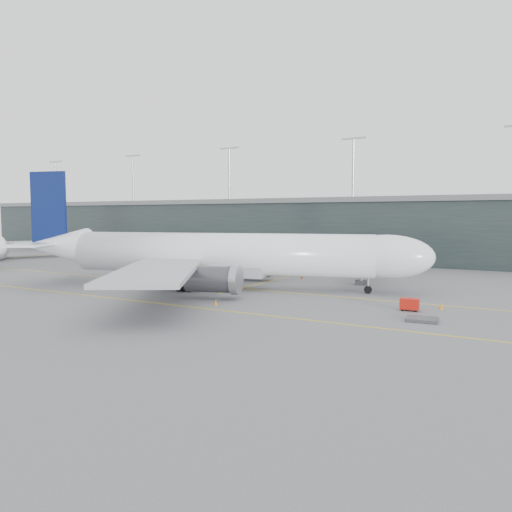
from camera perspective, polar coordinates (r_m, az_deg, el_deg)
The scene contains 17 objects.
ground at distance 81.51m, azimuth -3.37°, elevation -3.11°, with size 320.00×320.00×0.00m, color #595A5E.
taxiline_a at distance 78.21m, azimuth -4.96°, elevation -3.44°, with size 160.00×0.25×0.02m, color yellow.
taxiline_b at distance 65.80m, azimuth -12.89°, elevation -5.09°, with size 160.00×0.25×0.02m, color yellow.
taxiline_lead_main at distance 96.67m, azimuth 5.58°, elevation -1.89°, with size 0.25×60.00×0.02m, color yellow.
taxiline_lead_adj at distance 148.16m, azimuth -24.00°, elevation 0.01°, with size 0.25×60.00×0.02m, color yellow.
terminal at distance 133.29m, azimuth 10.27°, elevation 3.14°, with size 240.00×36.00×29.00m.
main_aircraft at distance 75.74m, azimuth -4.41°, elevation 0.18°, with size 64.05×58.97×18.21m.
jet_bridge at distance 94.15m, azimuth 13.14°, elevation 0.69°, with size 15.28×43.99×6.25m.
gse_cart at distance 60.64m, azimuth 17.15°, elevation -5.25°, with size 2.21×1.51×1.44m.
baggage_dolly at distance 55.35m, azimuth 18.43°, elevation -6.86°, with size 3.21×2.57×0.32m, color #393A3F.
uld_a at distance 92.72m, azimuth -2.39°, elevation -1.52°, with size 2.34×1.97×1.94m.
uld_b at distance 92.46m, azimuth 0.17°, elevation -1.51°, with size 2.35×1.94×2.03m.
uld_c at distance 90.11m, azimuth -0.00°, elevation -1.70°, with size 2.42×2.07×1.94m.
cone_nose at distance 62.83m, azimuth 20.39°, elevation -5.36°, with size 0.51×0.51×0.80m, color orange.
cone_wing_stbd at distance 61.85m, azimuth -4.64°, elevation -5.29°, with size 0.44×0.44×0.70m, color orange.
cone_wing_port at distance 87.54m, azimuth 5.25°, elevation -2.33°, with size 0.47×0.47×0.75m, color red.
cone_tail at distance 77.06m, azimuth -13.43°, elevation -3.41°, with size 0.45×0.45×0.72m, color orange.
Camera 1 is at (43.80, -67.85, 11.04)m, focal length 35.00 mm.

